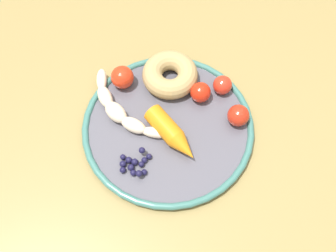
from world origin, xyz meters
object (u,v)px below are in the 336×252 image
(plate, at_px, (168,127))
(banana, at_px, (120,110))
(tomato_far, at_px, (222,85))
(tomato_extra, at_px, (122,77))
(tomato_mid, at_px, (200,92))
(donut, at_px, (170,75))
(dining_table, at_px, (175,134))
(tomato_near, at_px, (238,115))
(carrot_orange, at_px, (172,134))
(blueberry_pile, at_px, (135,164))

(plate, relative_size, banana, 1.99)
(banana, relative_size, tomato_far, 4.38)
(plate, relative_size, tomato_extra, 7.16)
(tomato_far, bearing_deg, plate, -55.50)
(plate, xyz_separation_m, tomato_mid, (-0.06, 0.06, 0.02))
(plate, xyz_separation_m, tomato_extra, (-0.10, -0.08, 0.02))
(plate, relative_size, donut, 2.96)
(dining_table, bearing_deg, plate, -23.14)
(tomato_near, bearing_deg, banana, -97.03)
(carrot_orange, bearing_deg, tomato_mid, 145.75)
(plate, distance_m, tomato_far, 0.13)
(tomato_near, height_order, tomato_far, tomato_near)
(banana, height_order, donut, donut)
(donut, xyz_separation_m, tomato_near, (0.09, 0.12, 0.00))
(dining_table, relative_size, carrot_orange, 10.73)
(banana, xyz_separation_m, tomato_far, (-0.04, 0.19, 0.01))
(plate, height_order, carrot_orange, carrot_orange)
(dining_table, height_order, tomato_far, tomato_far)
(banana, xyz_separation_m, carrot_orange, (0.06, 0.09, 0.01))
(donut, bearing_deg, banana, -53.83)
(dining_table, bearing_deg, carrot_orange, -9.23)
(tomato_mid, bearing_deg, banana, -79.88)
(blueberry_pile, bearing_deg, tomato_extra, -173.14)
(plate, xyz_separation_m, carrot_orange, (0.03, 0.01, 0.02))
(donut, relative_size, tomato_near, 2.66)
(plate, height_order, donut, donut)
(tomato_near, relative_size, tomato_mid, 1.04)
(blueberry_pile, bearing_deg, dining_table, 145.65)
(banana, height_order, tomato_extra, tomato_extra)
(plate, distance_m, blueberry_pile, 0.10)
(plate, bearing_deg, tomato_near, 92.20)
(carrot_orange, relative_size, tomato_mid, 3.00)
(carrot_orange, relative_size, tomato_far, 3.18)
(dining_table, bearing_deg, tomato_extra, -120.50)
(donut, distance_m, tomato_mid, 0.07)
(donut, xyz_separation_m, tomato_far, (0.03, 0.10, -0.00))
(blueberry_pile, distance_m, tomato_extra, 0.17)
(dining_table, height_order, banana, banana)
(carrot_orange, xyz_separation_m, tomato_mid, (-0.08, 0.06, 0.00))
(tomato_far, bearing_deg, banana, -77.75)
(plate, bearing_deg, tomato_mid, 132.43)
(carrot_orange, height_order, tomato_extra, tomato_extra)
(donut, bearing_deg, dining_table, 7.44)
(banana, distance_m, tomato_mid, 0.15)
(dining_table, bearing_deg, tomato_mid, 112.15)
(banana, distance_m, tomato_extra, 0.07)
(donut, height_order, tomato_mid, same)
(dining_table, xyz_separation_m, blueberry_pile, (0.11, -0.08, 0.11))
(tomato_far, bearing_deg, tomato_near, 17.04)
(tomato_near, height_order, tomato_mid, tomato_near)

